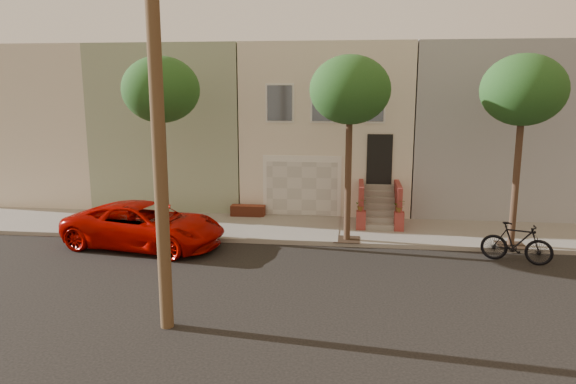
# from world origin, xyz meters

# --- Properties ---
(ground) EXTENTS (90.00, 90.00, 0.00)m
(ground) POSITION_xyz_m (0.00, 0.00, 0.00)
(ground) COLOR black
(ground) RESTS_ON ground
(sidewalk) EXTENTS (40.00, 3.70, 0.15)m
(sidewalk) POSITION_xyz_m (0.00, 5.35, 0.07)
(sidewalk) COLOR gray
(sidewalk) RESTS_ON ground
(house_row) EXTENTS (33.10, 11.70, 7.00)m
(house_row) POSITION_xyz_m (0.00, 11.19, 3.64)
(house_row) COLOR beige
(house_row) RESTS_ON sidewalk
(tree_left) EXTENTS (2.70, 2.57, 6.30)m
(tree_left) POSITION_xyz_m (-5.50, 3.90, 5.26)
(tree_left) COLOR #2D2116
(tree_left) RESTS_ON sidewalk
(tree_mid) EXTENTS (2.70, 2.57, 6.30)m
(tree_mid) POSITION_xyz_m (1.00, 3.90, 5.26)
(tree_mid) COLOR #2D2116
(tree_mid) RESTS_ON sidewalk
(tree_right) EXTENTS (2.70, 2.57, 6.30)m
(tree_right) POSITION_xyz_m (6.50, 3.90, 5.26)
(tree_right) COLOR #2D2116
(tree_right) RESTS_ON sidewalk
(pickup_truck) EXTENTS (5.81, 3.41, 1.52)m
(pickup_truck) POSITION_xyz_m (-5.84, 2.71, 0.76)
(pickup_truck) COLOR #B10500
(pickup_truck) RESTS_ON ground
(motorcycle) EXTENTS (2.20, 1.28, 1.27)m
(motorcycle) POSITION_xyz_m (6.26, 2.50, 0.64)
(motorcycle) COLOR black
(motorcycle) RESTS_ON ground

